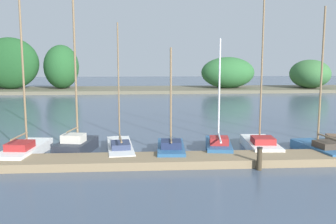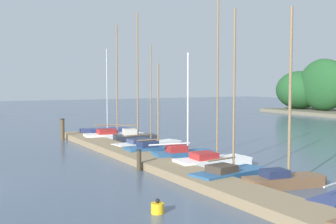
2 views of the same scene
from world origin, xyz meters
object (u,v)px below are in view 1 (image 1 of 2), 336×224
(sailboat_1, at_px, (26,148))
(sailboat_3, at_px, (120,147))
(sailboat_2, at_px, (77,143))
(sailboat_7, at_px, (319,147))
(sailboat_4, at_px, (171,148))
(sailboat_5, at_px, (218,145))
(sailboat_6, at_px, (260,143))
(mooring_piling_1, at_px, (259,159))

(sailboat_1, bearing_deg, sailboat_3, -78.12)
(sailboat_2, distance_m, sailboat_7, 11.70)
(sailboat_1, bearing_deg, sailboat_4, -86.12)
(sailboat_5, bearing_deg, sailboat_6, -74.46)
(sailboat_4, distance_m, sailboat_7, 7.13)
(sailboat_5, xyz_separation_m, mooring_piling_1, (1.09, -3.08, 0.14))
(sailboat_1, height_order, mooring_piling_1, sailboat_1)
(mooring_piling_1, bearing_deg, sailboat_4, 142.72)
(sailboat_3, relative_size, mooring_piling_1, 6.45)
(sailboat_7, bearing_deg, sailboat_3, 74.48)
(sailboat_7, bearing_deg, sailboat_4, 78.35)
(sailboat_5, bearing_deg, sailboat_2, 94.61)
(sailboat_4, distance_m, sailboat_5, 2.41)
(sailboat_4, relative_size, sailboat_5, 0.92)
(sailboat_5, xyz_separation_m, sailboat_6, (2.16, 0.28, 0.00))
(sailboat_4, height_order, sailboat_7, sailboat_7)
(sailboat_7, height_order, mooring_piling_1, sailboat_7)
(sailboat_4, bearing_deg, sailboat_2, 82.10)
(sailboat_1, relative_size, mooring_piling_1, 8.18)
(sailboat_7, bearing_deg, sailboat_5, 71.94)
(sailboat_5, relative_size, sailboat_6, 0.69)
(sailboat_2, bearing_deg, sailboat_1, 115.85)
(sailboat_3, distance_m, sailboat_7, 9.61)
(sailboat_2, xyz_separation_m, sailboat_7, (11.65, -1.12, -0.13))
(sailboat_3, xyz_separation_m, sailboat_7, (9.56, -0.97, 0.07))
(sailboat_3, relative_size, sailboat_6, 0.79)
(sailboat_4, relative_size, mooring_piling_1, 5.23)
(sailboat_4, bearing_deg, sailboat_6, -77.65)
(sailboat_2, bearing_deg, sailboat_4, -88.64)
(sailboat_1, bearing_deg, mooring_piling_1, -99.42)
(sailboat_1, bearing_deg, sailboat_2, -69.87)
(sailboat_6, bearing_deg, sailboat_7, -107.40)
(sailboat_7, bearing_deg, mooring_piling_1, 113.31)
(sailboat_2, relative_size, sailboat_5, 1.53)
(sailboat_1, distance_m, sailboat_3, 4.40)
(sailboat_1, xyz_separation_m, sailboat_2, (2.29, 0.55, 0.10))
(sailboat_2, distance_m, mooring_piling_1, 8.71)
(sailboat_3, relative_size, sailboat_7, 0.90)
(sailboat_1, height_order, sailboat_4, sailboat_1)
(sailboat_3, distance_m, sailboat_4, 2.54)
(sailboat_6, distance_m, mooring_piling_1, 3.54)
(sailboat_2, relative_size, mooring_piling_1, 8.73)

